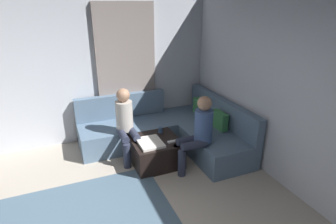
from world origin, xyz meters
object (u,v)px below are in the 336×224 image
(person_on_couch_back, at_px, (198,131))
(sectional_couch, at_px, (171,131))
(ottoman, at_px, (155,151))
(game_remote, at_px, (172,141))
(coffee_mug, at_px, (161,130))
(person_on_couch_side, at_px, (126,122))

(person_on_couch_back, bearing_deg, sectional_couch, 3.51)
(ottoman, xyz_separation_m, game_remote, (0.18, 0.22, 0.22))
(sectional_couch, bearing_deg, coffee_mug, -48.61)
(coffee_mug, height_order, person_on_couch_side, person_on_couch_side)
(person_on_couch_back, xyz_separation_m, person_on_couch_side, (-0.75, -0.92, 0.00))
(ottoman, distance_m, game_remote, 0.36)
(sectional_couch, relative_size, person_on_couch_back, 2.12)
(person_on_couch_back, relative_size, person_on_couch_side, 1.00)
(person_on_couch_side, bearing_deg, coffee_mug, 167.55)
(ottoman, height_order, person_on_couch_back, person_on_couch_back)
(coffee_mug, bearing_deg, ottoman, -39.29)
(sectional_couch, height_order, game_remote, sectional_couch)
(coffee_mug, height_order, game_remote, coffee_mug)
(person_on_couch_back, distance_m, person_on_couch_side, 1.19)
(coffee_mug, bearing_deg, sectional_couch, 131.39)
(game_remote, bearing_deg, person_on_couch_back, 54.75)
(sectional_couch, height_order, person_on_couch_back, person_on_couch_back)
(ottoman, bearing_deg, person_on_couch_back, 53.06)
(person_on_couch_side, bearing_deg, person_on_couch_back, 140.77)
(sectional_couch, xyz_separation_m, ottoman, (0.49, -0.49, -0.07))
(sectional_couch, distance_m, person_on_couch_back, 0.98)
(sectional_couch, bearing_deg, person_on_couch_back, 3.51)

